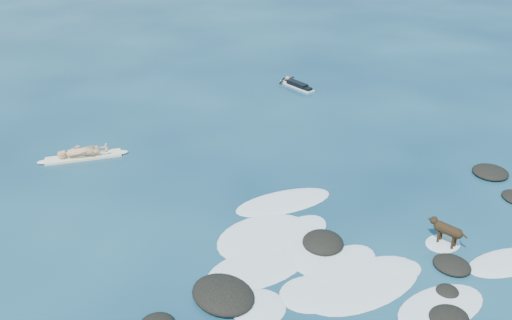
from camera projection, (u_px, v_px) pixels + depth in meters
ground at (351, 231)px, 17.15m from camera, size 160.00×160.00×0.00m
reef_rocks at (425, 254)px, 15.97m from camera, size 14.78×5.93×0.49m
breaking_foam at (319, 273)px, 15.37m from camera, size 11.59×7.89×0.12m
standing_surfer_rig at (81, 140)px, 21.09m from camera, size 3.28×1.33×1.90m
paddling_surfer_rig at (297, 85)px, 28.27m from camera, size 1.00×2.25×0.39m
dog at (446, 229)px, 16.28m from camera, size 0.50×1.25×0.80m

